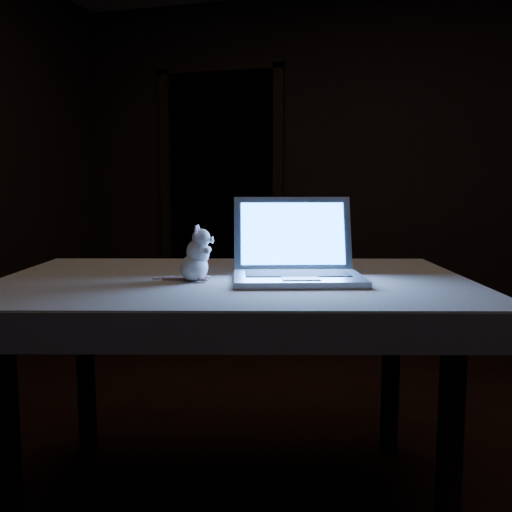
% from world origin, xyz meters
% --- Properties ---
extents(floor, '(5.00, 5.00, 0.00)m').
position_xyz_m(floor, '(0.00, 0.00, 0.00)').
color(floor, black).
rests_on(floor, ground).
extents(back_wall, '(4.50, 0.04, 2.60)m').
position_xyz_m(back_wall, '(0.00, 2.50, 1.30)').
color(back_wall, black).
rests_on(back_wall, ground).
extents(doorway, '(1.06, 0.36, 2.13)m').
position_xyz_m(doorway, '(-1.10, 2.50, 1.06)').
color(doorway, black).
rests_on(doorway, back_wall).
extents(table, '(1.69, 1.31, 0.80)m').
position_xyz_m(table, '(-0.14, -0.17, 0.40)').
color(table, black).
rests_on(table, floor).
extents(tablecloth, '(1.79, 1.38, 0.11)m').
position_xyz_m(tablecloth, '(-0.17, -0.18, 0.75)').
color(tablecloth, beige).
rests_on(tablecloth, table).
extents(laptop, '(0.51, 0.48, 0.29)m').
position_xyz_m(laptop, '(0.09, -0.19, 0.95)').
color(laptop, '#A2A3A6').
rests_on(laptop, tablecloth).
extents(plush_mouse, '(0.18, 0.18, 0.18)m').
position_xyz_m(plush_mouse, '(-0.24, -0.27, 0.90)').
color(plush_mouse, white).
rests_on(plush_mouse, tablecloth).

